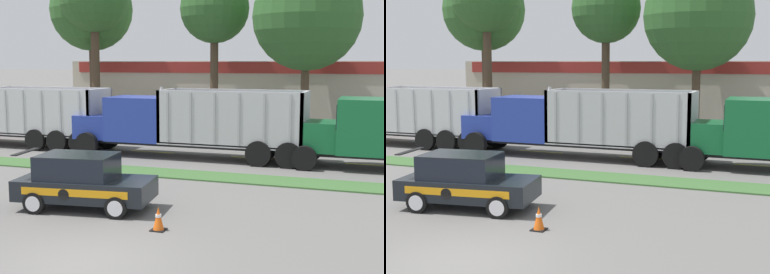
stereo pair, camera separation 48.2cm
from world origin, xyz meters
The scene contains 13 objects.
ground_plane centered at (0.00, 0.00, 0.00)m, with size 600.00×600.00×0.00m, color slate.
grass_verge centered at (0.00, 9.87, 0.03)m, with size 120.00×1.70×0.06m, color #3D6633.
centre_line_2 centered at (-9.99, 14.72, 0.00)m, with size 2.40×0.14×0.01m, color yellow.
centre_line_3 centered at (-4.59, 14.72, 0.00)m, with size 2.40×0.14×0.01m, color yellow.
centre_line_4 centered at (0.81, 14.72, 0.00)m, with size 2.40×0.14×0.01m, color yellow.
centre_line_5 centered at (6.21, 14.72, 0.00)m, with size 2.40×0.14×0.01m, color yellow.
dump_truck_trail centered at (-3.38, 13.81, 1.57)m, with size 11.53×2.60×3.44m.
rally_car centered at (-2.39, 4.12, 0.88)m, with size 4.43×2.38×1.77m.
traffic_cone centered at (0.71, 2.84, 0.33)m, with size 0.40×0.40×0.67m.
store_building_backdrop centered at (-3.66, 33.32, 2.33)m, with size 26.54×12.10×4.65m.
tree_behind_left centered at (-14.22, 25.81, 9.10)m, with size 6.16×6.16×13.12m.
tree_behind_centre centered at (-4.37, 24.94, 8.58)m, with size 4.68×4.68×11.69m.
tree_behind_far_right centered at (1.93, 23.63, 8.04)m, with size 6.67×6.67×12.38m.
Camera 2 is at (6.68, -10.09, 4.58)m, focal length 50.00 mm.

